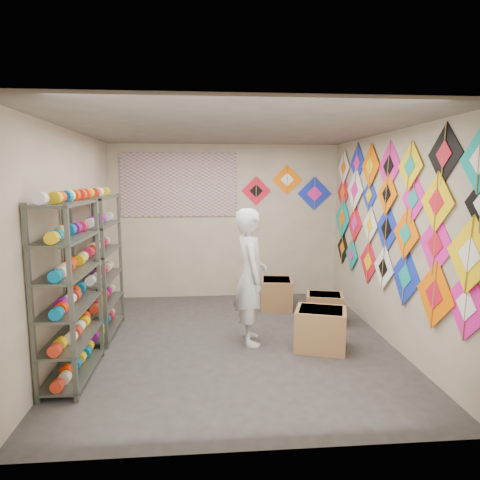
{
  "coord_description": "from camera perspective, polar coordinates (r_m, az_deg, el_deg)",
  "views": [
    {
      "loc": [
        -0.37,
        -5.3,
        2.11
      ],
      "look_at": [
        0.1,
        0.3,
        1.3
      ],
      "focal_mm": 32.0,
      "sensor_mm": 36.0,
      "label": 1
    }
  ],
  "objects": [
    {
      "name": "ground",
      "position": [
        5.72,
        -0.77,
        -13.46
      ],
      "size": [
        4.5,
        4.5,
        0.0
      ],
      "primitive_type": "plane",
      "color": "#2F2C29"
    },
    {
      "name": "room_walls",
      "position": [
        5.33,
        -0.8,
        3.2
      ],
      "size": [
        4.5,
        4.5,
        4.5
      ],
      "color": "#B9A88D",
      "rests_on": "ground"
    },
    {
      "name": "shelf_rack_front",
      "position": [
        4.81,
        -21.83,
        -6.37
      ],
      "size": [
        0.4,
        1.1,
        1.9
      ],
      "primitive_type": "cube",
      "color": "#4C5147",
      "rests_on": "ground"
    },
    {
      "name": "shelf_rack_back",
      "position": [
        6.03,
        -18.26,
        -3.31
      ],
      "size": [
        0.4,
        1.1,
        1.9
      ],
      "primitive_type": "cube",
      "color": "#4C5147",
      "rests_on": "ground"
    },
    {
      "name": "string_spools",
      "position": [
        5.39,
        -19.89,
        -3.68
      ],
      "size": [
        0.12,
        2.36,
        0.12
      ],
      "color": "#E51E42",
      "rests_on": "ground"
    },
    {
      "name": "kite_wall_display",
      "position": [
        5.78,
        19.23,
        2.86
      ],
      "size": [
        0.06,
        4.25,
        2.09
      ],
      "color": "#E41A96",
      "rests_on": "room_walls"
    },
    {
      "name": "back_wall_kites",
      "position": [
        7.69,
        6.58,
        6.82
      ],
      "size": [
        1.62,
        0.02,
        0.82
      ],
      "color": "red",
      "rests_on": "room_walls"
    },
    {
      "name": "poster",
      "position": [
        7.54,
        -8.14,
        7.29
      ],
      "size": [
        2.0,
        0.01,
        1.1
      ],
      "primitive_type": "cube",
      "color": "#5E50AE",
      "rests_on": "room_walls"
    },
    {
      "name": "shopkeeper",
      "position": [
        5.47,
        1.43,
        -4.9
      ],
      "size": [
        0.67,
        0.47,
        1.74
      ],
      "primitive_type": "imported",
      "rotation": [
        0.0,
        0.0,
        1.61
      ],
      "color": "beige",
      "rests_on": "ground"
    },
    {
      "name": "carton_a",
      "position": [
        5.52,
        10.68,
        -11.58
      ],
      "size": [
        0.74,
        0.68,
        0.51
      ],
      "primitive_type": "cube",
      "rotation": [
        0.0,
        0.0,
        -0.32
      ],
      "color": "brown",
      "rests_on": "ground"
    },
    {
      "name": "carton_b",
      "position": [
        6.5,
        11.18,
        -8.92
      ],
      "size": [
        0.61,
        0.54,
        0.43
      ],
      "primitive_type": "cube",
      "rotation": [
        0.0,
        0.0,
        -0.25
      ],
      "color": "brown",
      "rests_on": "ground"
    },
    {
      "name": "carton_c",
      "position": [
        7.06,
        4.88,
        -7.15
      ],
      "size": [
        0.58,
        0.62,
        0.48
      ],
      "primitive_type": "cube",
      "rotation": [
        0.0,
        0.0,
        -0.15
      ],
      "color": "brown",
      "rests_on": "ground"
    }
  ]
}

